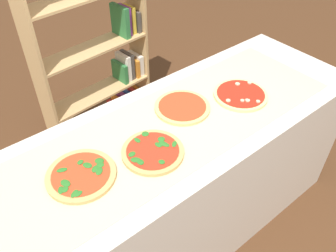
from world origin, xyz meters
The scene contains 8 objects.
ground_plane centered at (0.00, 0.00, 0.00)m, with size 12.00×12.00×0.00m, color #4C2D19.
counter centered at (0.00, 0.00, 0.47)m, with size 2.34×0.75×0.93m, color beige.
parchment_paper centered at (0.00, 0.00, 0.94)m, with size 1.90×0.58×0.00m, color beige.
pizza_spinach_0 centered at (-0.48, -0.01, 0.95)m, with size 0.30×0.30×0.03m.
pizza_spinach_1 centered at (-0.16, -0.09, 0.95)m, with size 0.29×0.29×0.03m.
pizza_plain_2 centered at (0.16, 0.08, 0.95)m, with size 0.29×0.29×0.02m.
pizza_mushroom_3 centered at (0.48, -0.04, 0.95)m, with size 0.30×0.30×0.03m.
bookshelf centered at (0.35, 1.19, 0.70)m, with size 0.93×0.31×1.60m.
Camera 1 is at (-0.81, -1.00, 2.08)m, focal length 37.23 mm.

